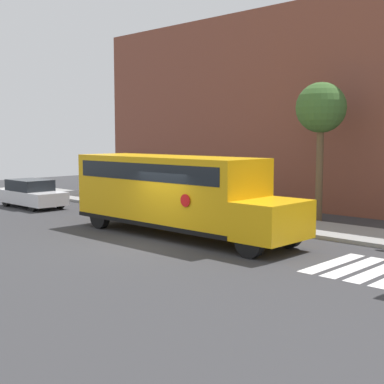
% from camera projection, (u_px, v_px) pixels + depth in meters
% --- Properties ---
extents(ground_plane, '(60.00, 60.00, 0.00)m').
position_uv_depth(ground_plane, '(149.00, 245.00, 18.77)').
color(ground_plane, '#333335').
extents(sidewalk_strip, '(44.00, 3.00, 0.15)m').
position_uv_depth(sidewalk_strip, '(261.00, 221.00, 23.41)').
color(sidewalk_strip, gray).
rests_on(sidewalk_strip, ground).
extents(building_backdrop, '(32.00, 4.00, 10.51)m').
position_uv_depth(building_backdrop, '(338.00, 108.00, 27.52)').
color(building_backdrop, brown).
rests_on(building_backdrop, ground).
extents(school_bus, '(9.95, 2.57, 3.03)m').
position_uv_depth(school_bus, '(174.00, 190.00, 20.43)').
color(school_bus, '#EAA80F').
rests_on(school_bus, ground).
extents(parked_car, '(4.25, 1.80, 1.48)m').
position_uv_depth(parked_car, '(32.00, 194.00, 28.50)').
color(parked_car, silver).
rests_on(parked_car, ground).
extents(tree_near_sidewalk, '(2.22, 2.22, 6.16)m').
position_uv_depth(tree_near_sidewalk, '(321.00, 110.00, 23.50)').
color(tree_near_sidewalk, brown).
rests_on(tree_near_sidewalk, ground).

